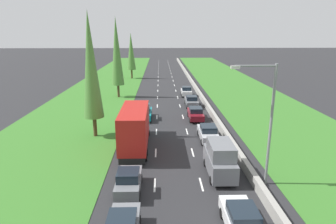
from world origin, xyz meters
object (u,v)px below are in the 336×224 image
teal_sedan_left_lane (145,113)px  poplar_tree_fourth (131,52)px  red_box_truck_left_lane (135,127)px  street_light_mast (267,117)px  poplar_tree_third (117,52)px  silver_sedan_right_lane (208,133)px  maroon_sedan_right_lane (196,113)px  white_hatchback_right_lane (186,91)px  grey_van_right_lane (220,159)px  poplar_tree_second (91,66)px  grey_sedan_right_lane (191,101)px  white_sedan_right_lane (242,220)px  grey_hatchback_left_lane_third (129,181)px

teal_sedan_left_lane → poplar_tree_fourth: (-4.83, 34.37, 5.67)m
red_box_truck_left_lane → poplar_tree_fourth: (-4.45, 44.21, 4.30)m
street_light_mast → poplar_tree_third: bearing=115.8°
silver_sedan_right_lane → poplar_tree_fourth: size_ratio=0.41×
silver_sedan_right_lane → street_light_mast: bearing=-74.7°
maroon_sedan_right_lane → street_light_mast: size_ratio=0.50×
white_hatchback_right_lane → street_light_mast: (2.89, -31.16, 4.40)m
grey_van_right_lane → poplar_tree_second: (-11.79, 9.33, 6.27)m
red_box_truck_left_lane → white_hatchback_right_lane: size_ratio=2.41×
poplar_tree_fourth → grey_sedan_right_lane: bearing=-67.3°
white_sedan_right_lane → poplar_tree_fourth: 58.44m
grey_hatchback_left_lane_third → poplar_tree_second: bearing=112.6°
red_box_truck_left_lane → poplar_tree_third: poplar_tree_third is taller
street_light_mast → white_hatchback_right_lane: bearing=95.3°
white_sedan_right_lane → poplar_tree_second: bearing=125.6°
grey_van_right_lane → maroon_sedan_right_lane: bearing=90.4°
grey_van_right_lane → grey_sedan_right_lane: grey_van_right_lane is taller
grey_hatchback_left_lane_third → poplar_tree_second: size_ratio=0.29×
silver_sedan_right_lane → maroon_sedan_right_lane: 7.52m
poplar_tree_third → silver_sedan_right_lane: bearing=-60.1°
silver_sedan_right_lane → teal_sedan_left_lane: same height
white_sedan_right_lane → white_hatchback_right_lane: (0.08, 36.66, 0.02)m
poplar_tree_second → poplar_tree_third: size_ratio=0.98×
silver_sedan_right_lane → poplar_tree_third: size_ratio=0.33×
grey_sedan_right_lane → poplar_tree_second: 18.87m
white_hatchback_right_lane → poplar_tree_fourth: (-11.51, 20.37, 5.64)m
white_hatchback_right_lane → white_sedan_right_lane: bearing=-90.1°
maroon_sedan_right_lane → white_hatchback_right_lane: white_hatchback_right_lane is taller
white_hatchback_right_lane → street_light_mast: size_ratio=0.43×
maroon_sedan_right_lane → red_box_truck_left_lane: size_ratio=0.48×
red_box_truck_left_lane → teal_sedan_left_lane: bearing=87.8°
grey_hatchback_left_lane_third → poplar_tree_third: bearing=99.0°
maroon_sedan_right_lane → teal_sedan_left_lane: size_ratio=1.00×
teal_sedan_left_lane → poplar_tree_third: (-5.22, 13.40, 7.02)m
red_box_truck_left_lane → poplar_tree_second: 8.01m
grey_van_right_lane → red_box_truck_left_lane: size_ratio=0.52×
red_box_truck_left_lane → grey_sedan_right_lane: red_box_truck_left_lane is taller
maroon_sedan_right_lane → grey_van_right_lane: bearing=-89.6°
white_sedan_right_lane → poplar_tree_third: (-11.82, 36.06, 7.02)m
maroon_sedan_right_lane → poplar_tree_fourth: bearing=108.2°
street_light_mast → poplar_tree_fourth: bearing=105.6°
grey_sedan_right_lane → white_hatchback_right_lane: white_hatchback_right_lane is taller
grey_van_right_lane → street_light_mast: size_ratio=0.54×
silver_sedan_right_lane → poplar_tree_fourth: poplar_tree_fourth is taller
silver_sedan_right_lane → teal_sedan_left_lane: (-7.05, 7.93, 0.00)m
grey_van_right_lane → silver_sedan_right_lane: 7.81m
grey_van_right_lane → poplar_tree_third: (-11.94, 29.10, 6.43)m
red_box_truck_left_lane → poplar_tree_fourth: size_ratio=0.87×
grey_hatchback_left_lane_third → street_light_mast: 10.77m
white_sedan_right_lane → poplar_tree_second: 21.19m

